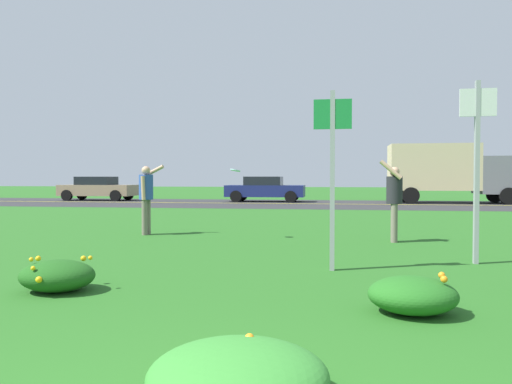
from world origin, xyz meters
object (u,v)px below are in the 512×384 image
sign_post_near_path (332,162)px  frisbee_pale_blue (235,170)px  box_truck_gray (450,170)px  car_tan_leftmost (98,188)px  person_thrower_blue_shirt (146,193)px  person_catcher_dark_shirt (394,197)px  car_navy_center_left (265,189)px  sign_post_by_roadside (477,154)px

sign_post_near_path → frisbee_pale_blue: (-2.19, 3.49, -0.07)m
frisbee_pale_blue → box_truck_gray: size_ratio=0.04×
car_tan_leftmost → person_thrower_blue_shirt: bearing=-59.8°
person_catcher_dark_shirt → car_navy_center_left: bearing=107.0°
car_navy_center_left → box_truck_gray: bearing=-0.0°
person_thrower_blue_shirt → box_truck_gray: (10.65, 16.93, 0.80)m
sign_post_near_path → person_catcher_dark_shirt: size_ratio=1.51×
sign_post_near_path → frisbee_pale_blue: size_ratio=11.29×
sign_post_by_roadside → car_tan_leftmost: sign_post_by_roadside is taller
sign_post_near_path → car_tan_leftmost: bearing=124.5°
sign_post_by_roadside → person_catcher_dark_shirt: bearing=111.0°
person_thrower_blue_shirt → car_navy_center_left: (0.48, 16.93, -0.26)m
sign_post_by_roadside → person_catcher_dark_shirt: size_ratio=1.66×
sign_post_by_roadside → frisbee_pale_blue: size_ratio=12.38×
car_tan_leftmost → car_navy_center_left: 10.33m
person_catcher_dark_shirt → car_navy_center_left: 18.18m
person_catcher_dark_shirt → frisbee_pale_blue: person_catcher_dark_shirt is taller
frisbee_pale_blue → car_tan_leftmost: (-12.17, 17.42, -0.81)m
car_tan_leftmost → box_truck_gray: 20.53m
sign_post_by_roadside → frisbee_pale_blue: (-4.48, 2.55, -0.21)m
car_tan_leftmost → person_catcher_dark_shirt: bearing=-48.0°
person_catcher_dark_shirt → car_tan_leftmost: bearing=132.0°
sign_post_by_roadside → person_thrower_blue_shirt: 7.48m
sign_post_by_roadside → box_truck_gray: 20.34m
sign_post_near_path → car_tan_leftmost: (-14.36, 20.91, -0.88)m
sign_post_near_path → person_thrower_blue_shirt: sign_post_near_path is taller
car_tan_leftmost → car_navy_center_left: bearing=0.0°
person_thrower_blue_shirt → frisbee_pale_blue: bearing=-12.0°
sign_post_near_path → sign_post_by_roadside: bearing=22.4°
box_truck_gray → person_thrower_blue_shirt: bearing=-122.2°
car_tan_leftmost → box_truck_gray: (20.51, -0.00, 1.06)m
sign_post_near_path → car_tan_leftmost: 25.38m
person_catcher_dark_shirt → car_tan_leftmost: 23.39m
sign_post_by_roadside → person_thrower_blue_shirt: size_ratio=1.72×
sign_post_near_path → person_catcher_dark_shirt: (1.29, 3.53, -0.64)m
sign_post_by_roadside → box_truck_gray: box_truck_gray is taller
person_thrower_blue_shirt → frisbee_pale_blue: 2.42m
person_catcher_dark_shirt → person_thrower_blue_shirt: bearing=175.5°
box_truck_gray → person_catcher_dark_shirt: bearing=-105.6°
box_truck_gray → frisbee_pale_blue: bearing=-115.6°
car_tan_leftmost → car_navy_center_left: (10.33, 0.00, 0.00)m
car_tan_leftmost → box_truck_gray: box_truck_gray is taller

